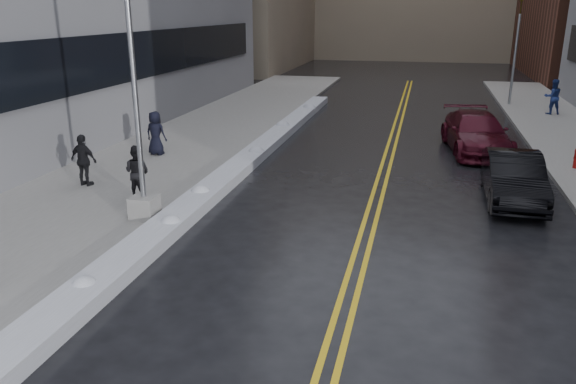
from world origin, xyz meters
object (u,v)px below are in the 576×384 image
Objects in this scene: pedestrian_east at (553,97)px; car_black at (513,178)px; pedestrian_d at (84,160)px; traffic_signal at (516,46)px; pedestrian_c at (156,133)px; car_maroon at (476,133)px; pedestrian_b at (137,172)px; lamppost at (138,129)px.

pedestrian_east is 15.36m from car_black.
traffic_signal is at bearing -117.65° from pedestrian_d.
car_maroon is (11.83, 3.92, -0.21)m from pedestrian_c.
pedestrian_d reaches higher than pedestrian_b.
car_black is 6.06m from car_maroon.
pedestrian_east is at bearing 54.73° from lamppost.
lamppost is 4.63× the size of pedestrian_c.
lamppost is 1.76× the size of car_black.
pedestrian_c is 12.63m from car_black.
car_maroon is (12.21, 8.05, -0.20)m from pedestrian_d.
traffic_signal is at bearing -114.27° from pedestrian_b.
pedestrian_b is at bearing -121.79° from traffic_signal.
lamppost is 1.27× the size of traffic_signal.
pedestrian_east is at bearing -59.75° from traffic_signal.
car_black is at bearing -161.66° from pedestrian_d.
car_maroon is at bearing 48.47° from lamppost.
traffic_signal is 1.14× the size of car_maroon.
pedestrian_east is (16.26, 12.76, 0.08)m from pedestrian_c.
lamppost reaches higher than car_black.
car_maroon is at bearing -137.22° from pedestrian_d.
lamppost reaches higher than traffic_signal.
pedestrian_b is at bearing 39.85° from pedestrian_east.
pedestrian_east is at bearing 55.67° from car_maroon.
lamppost is 4.69× the size of pedestrian_d.
lamppost is at bearing -139.26° from car_maroon.
pedestrian_b is (-0.94, 1.45, -1.59)m from lamppost.
traffic_signal is at bearing -126.81° from pedestrian_c.
traffic_signal is 3.78× the size of pedestrian_b.
pedestrian_d is at bearing -11.03° from pedestrian_b.
lamppost reaches higher than car_maroon.
car_maroon is (-4.43, -8.85, -0.29)m from pedestrian_east.
pedestrian_b reaches higher than car_maroon.
lamppost is 4.22× the size of pedestrian_east.
car_maroon is (-2.73, -11.76, -2.64)m from traffic_signal.
lamppost is at bearing -156.16° from car_black.
car_black is (12.83, 2.02, -0.25)m from pedestrian_d.
pedestrian_c is 0.38× the size of car_black.
car_maroon is at bearing -103.07° from traffic_signal.
traffic_signal is 3.32× the size of pedestrian_east.
pedestrian_d is at bearing -170.68° from car_black.
pedestrian_c is 0.31× the size of car_maroon.
pedestrian_b is 0.37× the size of car_black.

